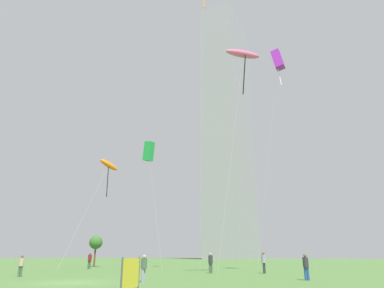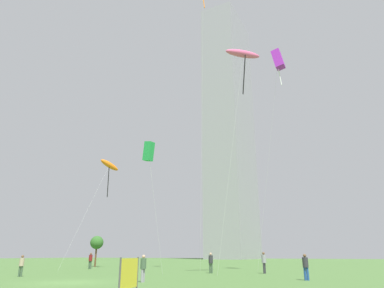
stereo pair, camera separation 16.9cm
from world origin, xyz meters
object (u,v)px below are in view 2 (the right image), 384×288
Objects in this scene: kite_flying_0 at (109,166)px; kite_flying_4 at (278,60)px; kite_flying_3 at (149,151)px; kite_flying_1 at (243,54)px; person_standing_5 at (90,260)px; person_standing_1 at (143,266)px; event_banner at (129,273)px; person_standing_3 at (22,264)px; person_standing_6 at (264,261)px; person_standing_2 at (211,261)px; distant_highrise_0 at (230,128)px; person_standing_4 at (306,265)px; park_tree_0 at (97,243)px.

kite_flying_0 is 0.58× the size of kite_flying_4.
kite_flying_3 is (12.75, -9.19, -2.34)m from kite_flying_0.
person_standing_5 is at bearing 167.78° from kite_flying_1.
kite_flying_1 is at bearing -15.08° from kite_flying_0.
event_banner is (2.82, -4.99, -0.13)m from person_standing_1.
person_standing_1 is 11.70m from person_standing_3.
person_standing_6 is at bearing 165.60° from person_standing_1.
person_standing_6 reaches higher than person_standing_2.
kite_flying_3 is 18.22m from kite_flying_4.
person_standing_4 is at bearing -67.19° from distant_highrise_0.
park_tree_0 is (-6.56, 5.87, -9.39)m from kite_flying_0.
kite_flying_1 is at bearing 14.88° from person_standing_6.
kite_flying_4 is (23.66, 1.49, 21.00)m from person_standing_5.
person_standing_4 is 0.12× the size of kite_flying_0.
kite_flying_1 reaches higher than event_banner.
kite_flying_0 is (-20.04, 0.75, 11.58)m from person_standing_6.
distant_highrise_0 is at bearing 70.58° from person_standing_5.
person_standing_6 is at bearing -2.13° from kite_flying_0.
person_standing_6 is 18.64m from event_banner.
person_standing_5 reaches higher than event_banner.
event_banner is at bearing -45.19° from kite_flying_0.
person_standing_6 is 0.17× the size of kite_flying_3.
person_standing_3 is at bearing -97.64° from person_standing_5.
person_standing_2 reaches higher than person_standing_1.
kite_flying_4 reaches higher than kite_flying_0.
person_standing_2 is 0.09× the size of kite_flying_1.
person_standing_6 is (-5.00, 7.18, 0.11)m from person_standing_4.
distant_highrise_0 is at bearing -160.99° from person_standing_1.
kite_flying_0 is 12.87m from park_tree_0.
kite_flying_4 is (7.06, 3.29, 21.03)m from person_standing_2.
park_tree_0 is (-26.60, 6.61, 2.18)m from person_standing_6.
kite_flying_0 is at bearing 10.01° from person_standing_5.
person_standing_3 is 124.94m from distant_highrise_0.
kite_flying_1 reaches higher than person_standing_2.
person_standing_4 is at bearing -23.58° from park_tree_0.
person_standing_1 is 0.01× the size of distant_highrise_0.
person_standing_3 reaches higher than event_banner.
person_standing_1 reaches higher than person_standing_3.
park_tree_0 is (-22.98, 20.24, 2.32)m from person_standing_1.
person_standing_2 is 22.43m from kite_flying_4.
person_standing_5 is 0.16× the size of kite_flying_3.
park_tree_0 is (-11.28, 20.13, 2.34)m from person_standing_3.
kite_flying_0 reaches higher than person_standing_1.
kite_flying_1 reaches higher than person_standing_3.
kite_flying_4 is at bearing -87.20° from person_standing_4.
park_tree_0 is at bearing 142.05° from kite_flying_3.
person_standing_2 is at bearing -70.76° from distant_highrise_0.
kite_flying_4 reaches higher than person_standing_4.
kite_flying_0 is (-15.59, 2.68, 11.61)m from person_standing_2.
person_standing_1 is at bearing -68.58° from person_standing_5.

